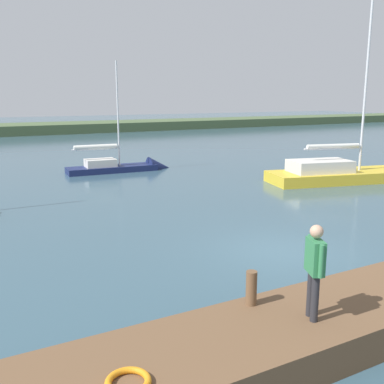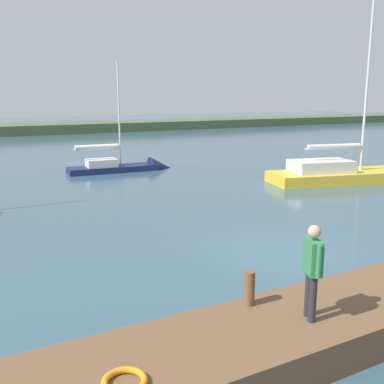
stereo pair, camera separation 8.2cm
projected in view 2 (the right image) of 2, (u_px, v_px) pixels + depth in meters
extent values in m
plane|color=#385666|center=(282.00, 252.00, 13.67)|extent=(200.00, 200.00, 0.00)
cube|color=#4C603D|center=(27.00, 134.00, 57.02)|extent=(180.00, 8.00, 2.40)
cylinder|color=brown|center=(249.00, 288.00, 8.65)|extent=(0.22, 0.22, 0.68)
torus|color=orange|center=(124.00, 382.00, 6.28)|extent=(0.66, 0.66, 0.10)
cube|color=gold|center=(345.00, 180.00, 24.99)|extent=(8.93, 4.54, 1.00)
cube|color=silver|center=(321.00, 166.00, 24.44)|extent=(3.63, 2.62, 0.65)
cylinder|color=silver|center=(369.00, 66.00, 23.92)|extent=(0.13, 0.13, 11.32)
cylinder|color=silver|center=(334.00, 148.00, 24.42)|extent=(3.41, 0.94, 0.10)
cylinder|color=silver|center=(334.00, 146.00, 24.39)|extent=(3.10, 0.98, 0.23)
cube|color=navy|center=(113.00, 171.00, 28.19)|extent=(5.65, 1.87, 0.71)
cone|color=navy|center=(160.00, 168.00, 29.49)|extent=(1.48, 1.62, 1.54)
cube|color=silver|center=(102.00, 163.00, 27.78)|extent=(1.90, 1.33, 0.47)
cylinder|color=silver|center=(119.00, 114.00, 27.65)|extent=(0.10, 0.10, 6.41)
cylinder|color=silver|center=(97.00, 149.00, 27.49)|extent=(2.94, 0.26, 0.08)
cylinder|color=silver|center=(97.00, 147.00, 27.46)|extent=(2.66, 0.46, 0.30)
cylinder|color=#28282D|center=(313.00, 299.00, 7.97)|extent=(0.14, 0.14, 0.88)
cylinder|color=#28282D|center=(309.00, 294.00, 8.18)|extent=(0.14, 0.14, 0.88)
cube|color=#337F4C|center=(313.00, 257.00, 7.92)|extent=(0.39, 0.53, 0.63)
sphere|color=tan|center=(314.00, 232.00, 7.82)|extent=(0.24, 0.24, 0.24)
cylinder|color=#337F4C|center=(319.00, 262.00, 7.64)|extent=(0.09, 0.09, 0.59)
cylinder|color=#337F4C|center=(307.00, 250.00, 8.20)|extent=(0.09, 0.09, 0.59)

